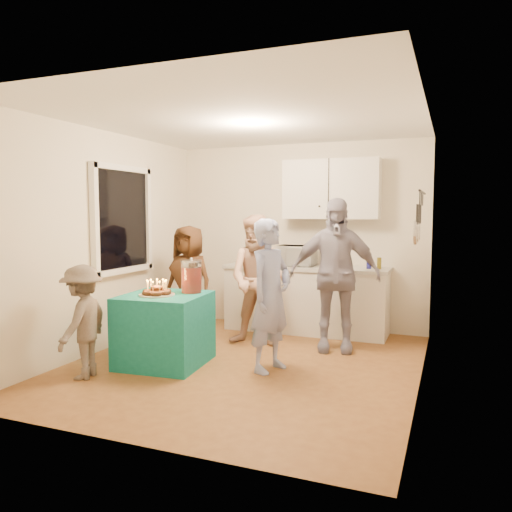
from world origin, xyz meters
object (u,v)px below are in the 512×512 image
at_px(microwave, 297,256).
at_px(party_table, 165,329).
at_px(man_birthday, 270,295).
at_px(counter, 306,301).
at_px(punch_jar, 191,277).
at_px(child_near_left, 83,322).
at_px(woman_back_center, 259,280).
at_px(woman_back_right, 334,275).
at_px(woman_back_left, 189,281).

bearing_deg(microwave, party_table, -114.42).
height_order(microwave, man_birthday, man_birthday).
relative_size(counter, party_table, 2.59).
height_order(microwave, punch_jar, microwave).
relative_size(microwave, party_table, 0.59).
height_order(party_table, punch_jar, punch_jar).
bearing_deg(punch_jar, child_near_left, -128.67).
distance_m(party_table, woman_back_center, 1.35).
relative_size(counter, woman_back_center, 1.36).
bearing_deg(microwave, child_near_left, -117.95).
xyz_separation_m(woman_back_right, child_near_left, (-2.09, -1.90, -0.34)).
height_order(man_birthday, woman_back_left, man_birthday).
relative_size(microwave, woman_back_center, 0.31).
height_order(woman_back_right, child_near_left, woman_back_right).
bearing_deg(woman_back_center, microwave, 71.38).
bearing_deg(microwave, woman_back_center, -104.02).
xyz_separation_m(man_birthday, child_near_left, (-1.64, -0.91, -0.22)).
xyz_separation_m(microwave, party_table, (-0.88, -1.98, -0.67)).
bearing_deg(woman_back_right, woman_back_center, 174.85).
height_order(microwave, party_table, microwave).
distance_m(microwave, man_birthday, 1.80).
height_order(woman_back_center, child_near_left, woman_back_center).
bearing_deg(woman_back_center, child_near_left, -128.43).
bearing_deg(party_table, microwave, 66.09).
relative_size(punch_jar, man_birthday, 0.22).
xyz_separation_m(microwave, woman_back_center, (-0.21, -0.88, -0.24)).
bearing_deg(woman_back_left, woman_back_center, 5.05).
xyz_separation_m(party_table, child_near_left, (-0.51, -0.69, 0.18)).
height_order(counter, microwave, microwave).
bearing_deg(child_near_left, man_birthday, 108.45).
xyz_separation_m(punch_jar, woman_back_center, (0.45, 0.88, -0.12)).
height_order(microwave, woman_back_right, woman_back_right).
bearing_deg(woman_back_left, microwave, 42.28).
bearing_deg(child_near_left, counter, 139.91).
relative_size(counter, punch_jar, 6.47).
xyz_separation_m(man_birthday, woman_back_center, (-0.47, 0.88, 0.02)).
xyz_separation_m(woman_back_left, child_near_left, (-0.16, -1.84, -0.17)).
distance_m(woman_back_center, woman_back_right, 0.92).
xyz_separation_m(party_table, punch_jar, (0.22, 0.22, 0.55)).
relative_size(microwave, child_near_left, 0.44).
bearing_deg(punch_jar, man_birthday, 0.21).
bearing_deg(man_birthday, child_near_left, 135.82).
relative_size(counter, woman_back_left, 1.50).
relative_size(punch_jar, woman_back_center, 0.21).
relative_size(counter, child_near_left, 1.95).
bearing_deg(woman_back_right, man_birthday, -126.21).
relative_size(man_birthday, woman_back_right, 0.87).
distance_m(punch_jar, woman_back_center, 1.00).
relative_size(microwave, punch_jar, 1.47).
height_order(counter, party_table, counter).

